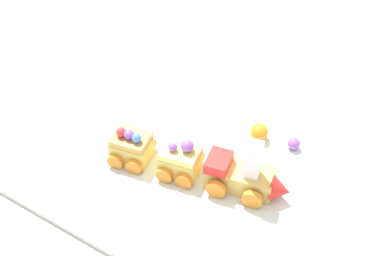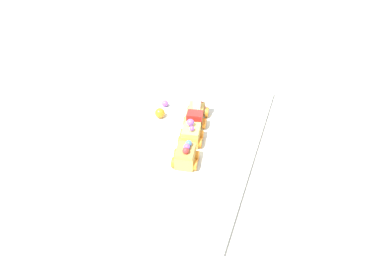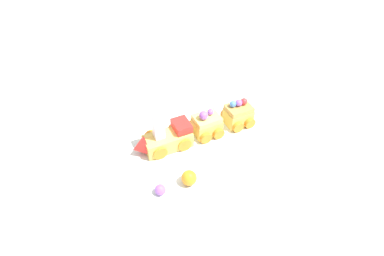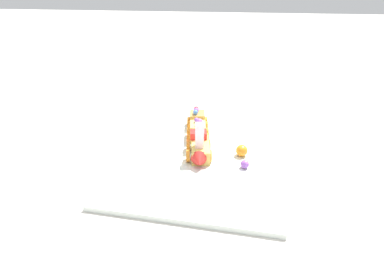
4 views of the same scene
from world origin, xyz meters
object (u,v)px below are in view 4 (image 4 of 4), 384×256
at_px(cake_car_lemon, 198,131).
at_px(gumball_purple, 245,164).
at_px(gumball_orange, 242,151).
at_px(cake_car_caramel, 197,120).
at_px(cake_train_locomotive, 199,149).

height_order(cake_car_lemon, gumball_purple, cake_car_lemon).
xyz_separation_m(cake_car_lemon, gumball_orange, (0.07, 0.13, -0.01)).
bearing_deg(gumball_orange, gumball_purple, 10.09).
relative_size(cake_car_caramel, gumball_orange, 2.41).
height_order(cake_car_lemon, cake_car_caramel, cake_car_lemon).
height_order(cake_train_locomotive, gumball_purple, cake_train_locomotive).
distance_m(gumball_purple, gumball_orange, 0.06).
xyz_separation_m(cake_train_locomotive, gumball_purple, (0.03, 0.12, -0.01)).
bearing_deg(cake_train_locomotive, cake_car_lemon, 179.94).
bearing_deg(cake_car_lemon, gumball_purple, 35.68).
xyz_separation_m(cake_train_locomotive, cake_car_caramel, (-0.18, -0.04, -0.00)).
bearing_deg(cake_train_locomotive, gumball_orange, 94.03).
height_order(gumball_purple, gumball_orange, gumball_orange).
bearing_deg(gumball_purple, cake_train_locomotive, -103.31).
distance_m(cake_train_locomotive, gumball_purple, 0.12).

